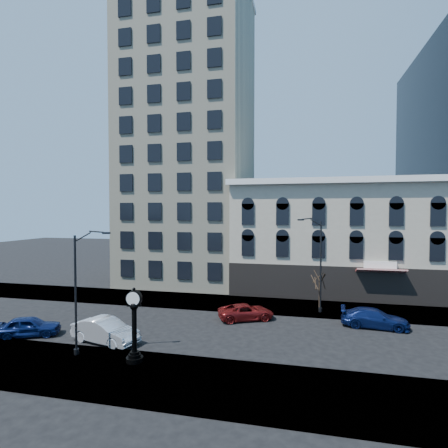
% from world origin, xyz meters
% --- Properties ---
extents(ground, '(160.00, 160.00, 0.00)m').
position_xyz_m(ground, '(0.00, 0.00, 0.00)').
color(ground, black).
rests_on(ground, ground).
extents(sidewalk_far, '(160.00, 6.00, 0.12)m').
position_xyz_m(sidewalk_far, '(0.00, 8.00, 0.06)').
color(sidewalk_far, gray).
rests_on(sidewalk_far, ground).
extents(sidewalk_near, '(160.00, 6.00, 0.12)m').
position_xyz_m(sidewalk_near, '(0.00, -8.00, 0.06)').
color(sidewalk_near, gray).
rests_on(sidewalk_near, ground).
extents(cream_tower, '(15.90, 15.40, 42.50)m').
position_xyz_m(cream_tower, '(-6.11, 18.88, 19.32)').
color(cream_tower, beige).
rests_on(cream_tower, ground).
extents(victorian_row, '(22.60, 11.19, 12.50)m').
position_xyz_m(victorian_row, '(12.00, 15.89, 6.00)').
color(victorian_row, '#B7AD96').
rests_on(victorian_row, ground).
extents(street_clock, '(1.01, 1.01, 4.45)m').
position_xyz_m(street_clock, '(-1.07, -6.58, 2.13)').
color(street_clock, black).
rests_on(street_clock, sidewalk_near).
extents(street_lamp_near, '(1.97, 0.88, 7.91)m').
position_xyz_m(street_lamp_near, '(-4.57, -6.23, 6.09)').
color(street_lamp_near, black).
rests_on(street_lamp_near, sidewalk_near).
extents(street_lamp_far, '(2.11, 1.01, 8.56)m').
position_xyz_m(street_lamp_far, '(9.65, 6.37, 6.58)').
color(street_lamp_far, black).
rests_on(street_lamp_far, sidewalk_far).
extents(bare_tree_far, '(2.50, 2.50, 4.30)m').
position_xyz_m(bare_tree_far, '(10.21, 7.28, 3.36)').
color(bare_tree_far, '#322519').
rests_on(bare_tree_far, sidewalk_far).
extents(car_near_a, '(4.57, 3.33, 1.45)m').
position_xyz_m(car_near_a, '(-10.72, -4.08, 0.72)').
color(car_near_a, '#0C194C').
rests_on(car_near_a, ground).
extents(car_near_b, '(5.28, 2.91, 1.65)m').
position_xyz_m(car_near_b, '(-4.62, -3.94, 0.83)').
color(car_near_b, silver).
rests_on(car_near_b, ground).
extents(car_far_a, '(5.14, 3.92, 1.30)m').
position_xyz_m(car_far_a, '(4.06, 3.30, 0.65)').
color(car_far_a, maroon).
rests_on(car_far_a, ground).
extents(car_far_b, '(5.19, 2.50, 1.46)m').
position_xyz_m(car_far_b, '(14.20, 3.57, 0.73)').
color(car_far_b, '#0C194C').
rests_on(car_far_b, ground).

